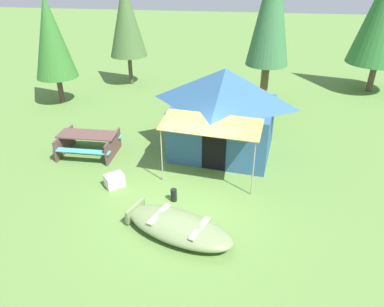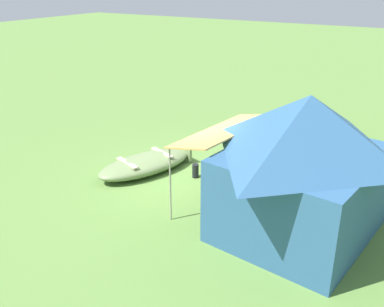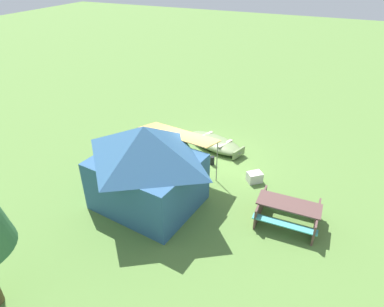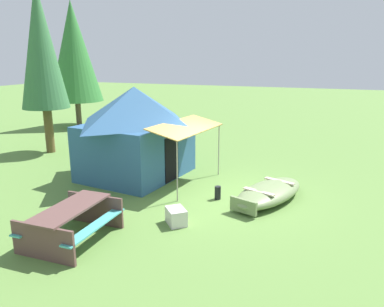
{
  "view_description": "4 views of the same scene",
  "coord_description": "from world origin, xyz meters",
  "px_view_note": "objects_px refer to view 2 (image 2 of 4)",
  "views": [
    {
      "loc": [
        1.42,
        -7.96,
        5.97
      ],
      "look_at": [
        0.01,
        1.06,
        0.97
      ],
      "focal_mm": 33.49,
      "sensor_mm": 36.0,
      "label": 1
    },
    {
      "loc": [
        8.61,
        5.34,
        5.0
      ],
      "look_at": [
        0.88,
        0.65,
        1.25
      ],
      "focal_mm": 40.48,
      "sensor_mm": 36.0,
      "label": 2
    },
    {
      "loc": [
        -4.37,
        10.86,
        7.44
      ],
      "look_at": [
        0.26,
        0.69,
        0.74
      ],
      "focal_mm": 31.48,
      "sensor_mm": 36.0,
      "label": 3
    },
    {
      "loc": [
        -9.63,
        -2.82,
        3.84
      ],
      "look_at": [
        0.32,
        1.03,
        1.05
      ],
      "focal_mm": 34.77,
      "sensor_mm": 36.0,
      "label": 4
    }
  ],
  "objects_px": {
    "beached_rowboat": "(146,163)",
    "cooler_box": "(241,151)",
    "fuel_can": "(195,171)",
    "canvas_cabin_tent": "(303,164)",
    "picnic_table": "(317,137)"
  },
  "relations": [
    {
      "from": "beached_rowboat",
      "to": "cooler_box",
      "type": "xyz_separation_m",
      "value": [
        -2.27,
        1.79,
        -0.05
      ]
    },
    {
      "from": "beached_rowboat",
      "to": "fuel_can",
      "type": "relative_size",
      "value": 8.23
    },
    {
      "from": "beached_rowboat",
      "to": "canvas_cabin_tent",
      "type": "relative_size",
      "value": 0.71
    },
    {
      "from": "picnic_table",
      "to": "cooler_box",
      "type": "height_order",
      "value": "picnic_table"
    },
    {
      "from": "fuel_can",
      "to": "canvas_cabin_tent",
      "type": "bearing_deg",
      "value": 70.91
    },
    {
      "from": "canvas_cabin_tent",
      "to": "cooler_box",
      "type": "distance_m",
      "value": 4.23
    },
    {
      "from": "beached_rowboat",
      "to": "picnic_table",
      "type": "height_order",
      "value": "picnic_table"
    },
    {
      "from": "cooler_box",
      "to": "picnic_table",
      "type": "bearing_deg",
      "value": 130.92
    },
    {
      "from": "picnic_table",
      "to": "fuel_can",
      "type": "relative_size",
      "value": 5.3
    },
    {
      "from": "beached_rowboat",
      "to": "canvas_cabin_tent",
      "type": "xyz_separation_m",
      "value": [
        0.7,
        4.49,
        1.28
      ]
    },
    {
      "from": "beached_rowboat",
      "to": "fuel_can",
      "type": "bearing_deg",
      "value": 106.27
    },
    {
      "from": "canvas_cabin_tent",
      "to": "fuel_can",
      "type": "bearing_deg",
      "value": -109.09
    },
    {
      "from": "beached_rowboat",
      "to": "cooler_box",
      "type": "height_order",
      "value": "beached_rowboat"
    },
    {
      "from": "beached_rowboat",
      "to": "canvas_cabin_tent",
      "type": "bearing_deg",
      "value": 81.19
    },
    {
      "from": "fuel_can",
      "to": "picnic_table",
      "type": "bearing_deg",
      "value": 147.06
    }
  ]
}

